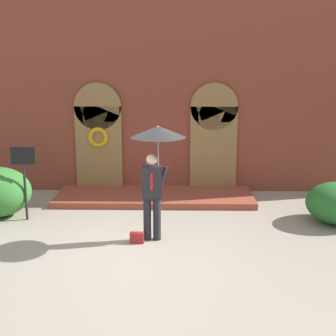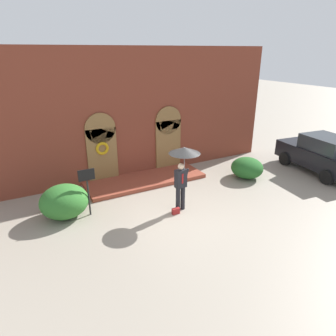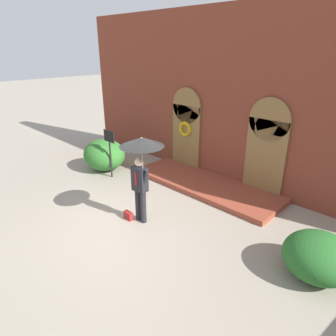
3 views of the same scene
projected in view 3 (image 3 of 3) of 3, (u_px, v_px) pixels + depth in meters
The scene contains 7 objects.
ground_plane at pixel (134, 221), 8.06m from camera, with size 80.00×80.00×0.00m, color gray.
building_facade at pixel (229, 102), 9.81m from camera, with size 14.00×2.30×5.60m.
person_with_umbrella at pixel (141, 155), 7.34m from camera, with size 1.10×1.10×2.36m.
handbag at pixel (128, 215), 8.14m from camera, with size 0.28×0.12×0.22m, color maroon.
sign_post at pixel (110, 146), 10.40m from camera, with size 0.56×0.06×1.72m.
shrub_left at pixel (104, 155), 11.30m from camera, with size 1.64×1.50×1.18m, color #2D6B28.
shrub_right at pixel (319, 256), 6.00m from camera, with size 1.41×1.44×0.93m, color #235B23.
Camera 3 is at (5.49, -4.32, 4.37)m, focal length 32.00 mm.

